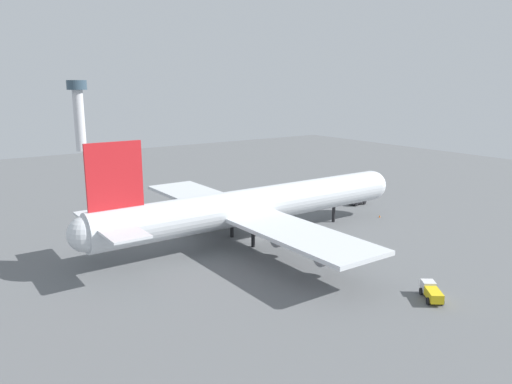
{
  "coord_description": "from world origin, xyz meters",
  "views": [
    {
      "loc": [
        -52.96,
        -75.16,
        29.88
      ],
      "look_at": [
        0.0,
        0.0,
        9.43
      ],
      "focal_mm": 34.39,
      "sensor_mm": 36.0,
      "label": 1
    }
  ],
  "objects_px": {
    "cargo_airplane": "(255,206)",
    "safety_cone_nose": "(380,216)",
    "control_tower": "(78,108)",
    "fuel_truck": "(431,292)",
    "maintenance_van": "(357,200)"
  },
  "relations": [
    {
      "from": "cargo_airplane",
      "to": "maintenance_van",
      "type": "relative_size",
      "value": 14.72
    },
    {
      "from": "cargo_airplane",
      "to": "control_tower",
      "type": "xyz_separation_m",
      "value": [
        9.61,
        150.04,
        12.34
      ]
    },
    {
      "from": "fuel_truck",
      "to": "safety_cone_nose",
      "type": "distance_m",
      "value": 43.44
    },
    {
      "from": "fuel_truck",
      "to": "safety_cone_nose",
      "type": "xyz_separation_m",
      "value": [
        27.72,
        33.43,
        -0.85
      ]
    },
    {
      "from": "fuel_truck",
      "to": "maintenance_van",
      "type": "xyz_separation_m",
      "value": [
        32.69,
        45.0,
        -0.06
      ]
    },
    {
      "from": "fuel_truck",
      "to": "control_tower",
      "type": "height_order",
      "value": "control_tower"
    },
    {
      "from": "cargo_airplane",
      "to": "safety_cone_nose",
      "type": "height_order",
      "value": "cargo_airplane"
    },
    {
      "from": "cargo_airplane",
      "to": "fuel_truck",
      "type": "relative_size",
      "value": 13.46
    },
    {
      "from": "cargo_airplane",
      "to": "maintenance_van",
      "type": "bearing_deg",
      "value": 12.37
    },
    {
      "from": "safety_cone_nose",
      "to": "fuel_truck",
      "type": "bearing_deg",
      "value": -129.67
    },
    {
      "from": "maintenance_van",
      "to": "control_tower",
      "type": "xyz_separation_m",
      "value": [
        -27.76,
        141.84,
        18.01
      ]
    },
    {
      "from": "cargo_airplane",
      "to": "control_tower",
      "type": "relative_size",
      "value": 2.29
    },
    {
      "from": "fuel_truck",
      "to": "control_tower",
      "type": "relative_size",
      "value": 0.17
    },
    {
      "from": "cargo_airplane",
      "to": "fuel_truck",
      "type": "height_order",
      "value": "cargo_airplane"
    },
    {
      "from": "fuel_truck",
      "to": "maintenance_van",
      "type": "distance_m",
      "value": 55.62
    }
  ]
}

